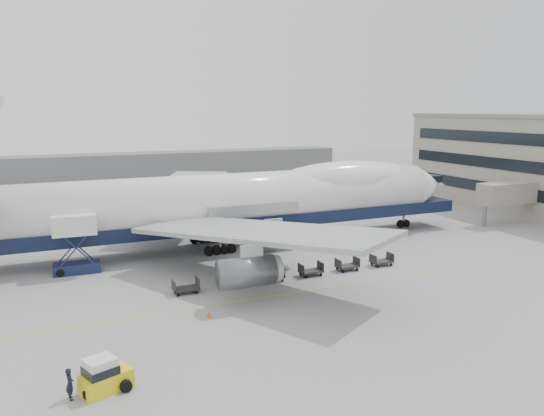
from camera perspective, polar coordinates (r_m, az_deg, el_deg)
name	(u,v)px	position (r m, az deg, el deg)	size (l,w,h in m)	color
ground	(277,273)	(54.11, 0.51, -7.02)	(260.00, 260.00, 0.00)	gray
apron_line	(304,291)	(49.00, 3.45, -8.95)	(60.00, 0.15, 0.01)	gold
hangar	(97,171)	(118.20, -18.32, 3.81)	(110.00, 8.00, 7.00)	slate
airliner	(240,200)	(63.83, -3.42, 0.88)	(67.00, 55.30, 19.98)	white
catering_truck	(75,240)	(57.02, -20.42, -3.21)	(4.68, 3.35, 6.01)	#161F43
baggage_tug	(104,376)	(34.11, -17.64, -16.86)	(3.23, 2.43, 2.11)	yellow
ground_worker	(70,384)	(33.86, -20.92, -17.25)	(0.70, 0.46, 1.91)	black
traffic_cone	(209,314)	(43.40, -6.83, -11.28)	(0.37, 0.37, 0.55)	#EA5A0C
dolly_0	(186,288)	(48.91, -9.26, -8.45)	(2.30, 1.35, 1.30)	#2D2D30
dolly_1	(230,282)	(50.07, -4.51, -7.89)	(2.30, 1.35, 1.30)	#2D2D30
dolly_2	(272,276)	(51.56, -0.02, -7.30)	(2.30, 1.35, 1.30)	#2D2D30
dolly_3	(311,270)	(53.35, 4.19, -6.72)	(2.30, 1.35, 1.30)	#2D2D30
dolly_4	(347,265)	(55.40, 8.09, -6.13)	(2.30, 1.35, 1.30)	#2D2D30
dolly_5	(381,261)	(57.69, 11.70, -5.57)	(2.30, 1.35, 1.30)	#2D2D30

